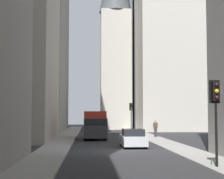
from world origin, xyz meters
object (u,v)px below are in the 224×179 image
delivery_truck (95,125)px  sedan_silver (133,138)px  traffic_light_midblock (131,110)px  discarded_bottle (211,162)px  pedestrian (155,128)px  traffic_light_foreground (216,102)px

delivery_truck → sedan_silver: bearing=-163.5°
traffic_light_midblock → discarded_bottle: size_ratio=15.07×
pedestrian → delivery_truck: bearing=98.1°
pedestrian → traffic_light_midblock: bearing=3.5°
traffic_light_midblock → discarded_bottle: (-36.32, 0.30, -2.88)m
sedan_silver → pedestrian: pedestrian is taller
sedan_silver → traffic_light_midblock: bearing=-6.3°
traffic_light_foreground → pedestrian: bearing=-3.1°
traffic_light_foreground → traffic_light_midblock: size_ratio=0.99×
pedestrian → discarded_bottle: size_ratio=6.58×
pedestrian → discarded_bottle: (-21.49, 1.20, -0.86)m
traffic_light_foreground → traffic_light_midblock: traffic_light_midblock is taller
sedan_silver → discarded_bottle: 11.38m
traffic_light_foreground → discarded_bottle: 2.95m
delivery_truck → sedan_silver: 9.90m
sedan_silver → traffic_light_midblock: 25.49m
traffic_light_foreground → traffic_light_midblock: (37.05, -0.29, 0.03)m
delivery_truck → pedestrian: bearing=-81.9°
delivery_truck → discarded_bottle: (-20.57, -5.28, -1.21)m
traffic_light_midblock → delivery_truck: bearing=160.5°
sedan_silver → discarded_bottle: size_ratio=15.93×
delivery_truck → pedestrian: 6.56m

